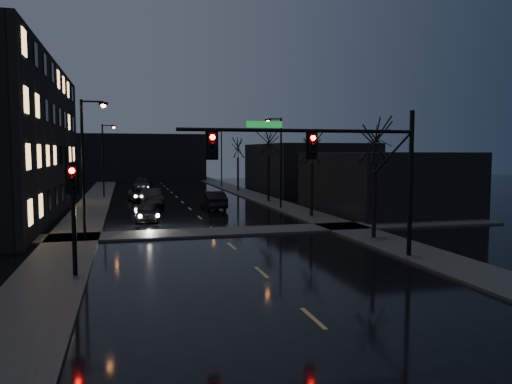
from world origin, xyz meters
TOP-DOWN VIEW (x-y plane):
  - ground at (0.00, 0.00)m, footprint 160.00×160.00m
  - sidewalk_left at (-8.50, 35.00)m, footprint 3.00×140.00m
  - sidewalk_right at (8.50, 35.00)m, footprint 3.00×140.00m
  - sidewalk_cross at (0.00, 18.50)m, footprint 40.00×3.00m
  - commercial_right_near at (15.50, 26.00)m, footprint 10.00×14.00m
  - commercial_right_far at (17.00, 48.00)m, footprint 12.00×18.00m
  - far_block at (-3.00, 78.00)m, footprint 22.00×10.00m
  - signal_mast at (3.85, 9.00)m, footprint 11.11×0.41m
  - signal_pole_left at (-7.50, 8.99)m, footprint 0.35×0.41m
  - tree_near at (8.40, 14.00)m, footprint 3.52×3.52m
  - tree_mid_a at (8.40, 24.00)m, footprint 3.30×3.30m
  - tree_mid_b at (8.40, 36.00)m, footprint 3.74×3.74m
  - tree_far at (8.40, 50.00)m, footprint 3.43×3.43m
  - streetlight_l_near at (-7.58, 18.00)m, footprint 1.53×0.28m
  - streetlight_l_far at (-7.58, 45.00)m, footprint 1.53×0.28m
  - streetlight_r_mid at (7.58, 30.00)m, footprint 1.53×0.28m
  - streetlight_r_far at (7.58, 58.00)m, footprint 1.53×0.28m
  - oncoming_car_a at (-3.96, 25.08)m, footprint 1.98×4.23m
  - oncoming_car_b at (-3.18, 34.35)m, footprint 1.96×5.10m
  - oncoming_car_c at (-3.95, 40.27)m, footprint 2.84×5.17m
  - oncoming_car_d at (-3.35, 54.12)m, footprint 2.80×5.81m
  - lead_car at (1.94, 31.43)m, footprint 1.91×4.91m

SIDE VIEW (x-z plane):
  - ground at x=0.00m, z-range 0.00..0.00m
  - sidewalk_left at x=-8.50m, z-range 0.00..0.12m
  - sidewalk_right at x=8.50m, z-range 0.00..0.12m
  - sidewalk_cross at x=0.00m, z-range 0.00..0.12m
  - oncoming_car_c at x=-3.95m, z-range 0.00..1.37m
  - oncoming_car_a at x=-3.96m, z-range 0.00..1.40m
  - lead_car at x=1.94m, z-range 0.00..1.59m
  - oncoming_car_d at x=-3.35m, z-range 0.00..1.63m
  - oncoming_car_b at x=-3.18m, z-range 0.00..1.66m
  - commercial_right_near at x=15.50m, z-range 0.00..5.00m
  - commercial_right_far at x=17.00m, z-range 0.00..6.00m
  - signal_pole_left at x=-7.50m, z-range 0.75..5.27m
  - far_block at x=-3.00m, z-range 0.00..8.00m
  - streetlight_l_near at x=-7.58m, z-range 0.77..8.77m
  - streetlight_l_far at x=-7.58m, z-range 0.77..8.77m
  - streetlight_r_mid at x=7.58m, z-range 0.77..8.77m
  - streetlight_r_far at x=7.58m, z-range 0.77..8.77m
  - signal_mast at x=3.85m, z-range 1.37..8.37m
  - tree_mid_a at x=8.40m, z-range 2.04..9.61m
  - tree_far at x=8.40m, z-range 2.12..10.00m
  - tree_near at x=8.40m, z-range 2.18..10.26m
  - tree_mid_b at x=8.40m, z-range 2.32..10.90m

